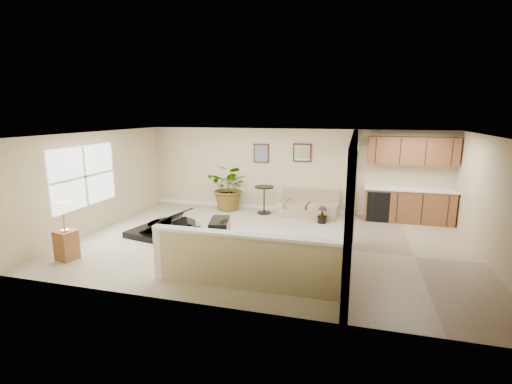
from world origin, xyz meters
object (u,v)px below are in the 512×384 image
(piano, at_px, (163,211))
(small_plant, at_px, (322,216))
(piano_bench, at_px, (220,231))
(accent_table, at_px, (264,196))
(palm_plant, at_px, (230,188))
(loveseat, at_px, (309,203))
(lamp_stand, at_px, (65,236))

(piano, xyz_separation_m, small_plant, (3.74, 1.93, -0.37))
(piano_bench, bearing_deg, accent_table, 82.20)
(piano, relative_size, palm_plant, 1.34)
(loveseat, bearing_deg, piano, -136.43)
(piano_bench, bearing_deg, palm_plant, 104.64)
(small_plant, xyz_separation_m, lamp_stand, (-4.82, -3.97, 0.31))
(accent_table, distance_m, lamp_stand, 5.44)
(piano_bench, xyz_separation_m, palm_plant, (-0.75, 2.88, 0.42))
(palm_plant, bearing_deg, piano_bench, -75.36)
(piano_bench, relative_size, loveseat, 0.46)
(loveseat, relative_size, small_plant, 3.77)
(loveseat, relative_size, lamp_stand, 1.47)
(palm_plant, bearing_deg, loveseat, 1.24)
(loveseat, height_order, palm_plant, palm_plant)
(palm_plant, bearing_deg, lamp_stand, -112.44)
(accent_table, bearing_deg, piano_bench, -97.80)
(palm_plant, relative_size, lamp_stand, 1.18)
(loveseat, distance_m, palm_plant, 2.46)
(loveseat, xyz_separation_m, lamp_stand, (-4.36, -4.70, 0.14))
(piano, distance_m, lamp_stand, 2.31)
(loveseat, distance_m, small_plant, 0.88)
(palm_plant, bearing_deg, piano, -107.91)
(piano_bench, relative_size, palm_plant, 0.58)
(piano, bearing_deg, small_plant, 38.73)
(loveseat, bearing_deg, small_plant, -53.51)
(loveseat, distance_m, lamp_stand, 6.42)
(piano, xyz_separation_m, piano_bench, (1.60, -0.27, -0.29))
(piano_bench, bearing_deg, piano, 170.31)
(piano, bearing_deg, accent_table, 62.79)
(piano_bench, height_order, palm_plant, palm_plant)
(piano_bench, height_order, loveseat, loveseat)
(small_plant, bearing_deg, palm_plant, 166.83)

